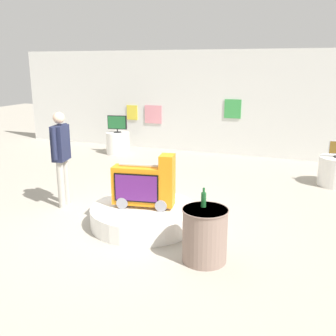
{
  "coord_description": "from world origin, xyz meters",
  "views": [
    {
      "loc": [
        2.66,
        -5.25,
        2.49
      ],
      "look_at": [
        0.5,
        0.34,
        0.88
      ],
      "focal_mm": 41.84,
      "sensor_mm": 36.0,
      "label": 1
    }
  ],
  "objects_px": {
    "side_table_round": "(205,235)",
    "shopper_browsing_near_truck": "(61,152)",
    "novelty_firetruck_tv": "(145,186)",
    "main_display_pedestal": "(144,216)",
    "display_pedestal_left_rear": "(118,143)",
    "tv_on_left_rear": "(117,123)",
    "bottle_on_side_table": "(204,199)"
  },
  "relations": [
    {
      "from": "novelty_firetruck_tv",
      "to": "bottle_on_side_table",
      "type": "bearing_deg",
      "value": -31.89
    },
    {
      "from": "shopper_browsing_near_truck",
      "to": "main_display_pedestal",
      "type": "bearing_deg",
      "value": -9.12
    },
    {
      "from": "main_display_pedestal",
      "to": "tv_on_left_rear",
      "type": "xyz_separation_m",
      "value": [
        -2.81,
        4.37,
        0.72
      ]
    },
    {
      "from": "main_display_pedestal",
      "to": "side_table_round",
      "type": "distance_m",
      "value": 1.47
    },
    {
      "from": "main_display_pedestal",
      "to": "novelty_firetruck_tv",
      "type": "distance_m",
      "value": 0.5
    },
    {
      "from": "novelty_firetruck_tv",
      "to": "tv_on_left_rear",
      "type": "bearing_deg",
      "value": 122.89
    },
    {
      "from": "novelty_firetruck_tv",
      "to": "shopper_browsing_near_truck",
      "type": "distance_m",
      "value": 1.78
    },
    {
      "from": "novelty_firetruck_tv",
      "to": "tv_on_left_rear",
      "type": "relative_size",
      "value": 1.84
    },
    {
      "from": "shopper_browsing_near_truck",
      "to": "bottle_on_side_table",
      "type": "bearing_deg",
      "value": -19.08
    },
    {
      "from": "novelty_firetruck_tv",
      "to": "tv_on_left_rear",
      "type": "height_order",
      "value": "novelty_firetruck_tv"
    },
    {
      "from": "shopper_browsing_near_truck",
      "to": "display_pedestal_left_rear",
      "type": "bearing_deg",
      "value": 105.05
    },
    {
      "from": "display_pedestal_left_rear",
      "to": "tv_on_left_rear",
      "type": "height_order",
      "value": "tv_on_left_rear"
    },
    {
      "from": "main_display_pedestal",
      "to": "tv_on_left_rear",
      "type": "relative_size",
      "value": 3.11
    },
    {
      "from": "bottle_on_side_table",
      "to": "side_table_round",
      "type": "bearing_deg",
      "value": -57.33
    },
    {
      "from": "novelty_firetruck_tv",
      "to": "side_table_round",
      "type": "xyz_separation_m",
      "value": [
        1.2,
        -0.79,
        -0.28
      ]
    },
    {
      "from": "novelty_firetruck_tv",
      "to": "bottle_on_side_table",
      "type": "xyz_separation_m",
      "value": [
        1.16,
        -0.72,
        0.17
      ]
    },
    {
      "from": "display_pedestal_left_rear",
      "to": "side_table_round",
      "type": "xyz_separation_m",
      "value": [
        4.03,
        -5.17,
        0.06
      ]
    },
    {
      "from": "main_display_pedestal",
      "to": "bottle_on_side_table",
      "type": "bearing_deg",
      "value": -31.58
    },
    {
      "from": "main_display_pedestal",
      "to": "side_table_round",
      "type": "bearing_deg",
      "value": -33.06
    },
    {
      "from": "bottle_on_side_table",
      "to": "tv_on_left_rear",
      "type": "bearing_deg",
      "value": 128.04
    },
    {
      "from": "main_display_pedestal",
      "to": "side_table_round",
      "type": "relative_size",
      "value": 2.37
    },
    {
      "from": "novelty_firetruck_tv",
      "to": "display_pedestal_left_rear",
      "type": "xyz_separation_m",
      "value": [
        -2.83,
        4.38,
        -0.35
      ]
    },
    {
      "from": "side_table_round",
      "to": "shopper_browsing_near_truck",
      "type": "relative_size",
      "value": 0.42
    },
    {
      "from": "display_pedestal_left_rear",
      "to": "tv_on_left_rear",
      "type": "relative_size",
      "value": 1.21
    },
    {
      "from": "tv_on_left_rear",
      "to": "bottle_on_side_table",
      "type": "height_order",
      "value": "tv_on_left_rear"
    },
    {
      "from": "novelty_firetruck_tv",
      "to": "bottle_on_side_table",
      "type": "relative_size",
      "value": 3.91
    },
    {
      "from": "side_table_round",
      "to": "main_display_pedestal",
      "type": "bearing_deg",
      "value": 146.94
    },
    {
      "from": "side_table_round",
      "to": "bottle_on_side_table",
      "type": "bearing_deg",
      "value": 122.67
    },
    {
      "from": "main_display_pedestal",
      "to": "novelty_firetruck_tv",
      "type": "relative_size",
      "value": 1.69
    },
    {
      "from": "display_pedestal_left_rear",
      "to": "bottle_on_side_table",
      "type": "relative_size",
      "value": 2.58
    },
    {
      "from": "side_table_round",
      "to": "bottle_on_side_table",
      "type": "relative_size",
      "value": 2.8
    },
    {
      "from": "display_pedestal_left_rear",
      "to": "tv_on_left_rear",
      "type": "bearing_deg",
      "value": -102.02
    }
  ]
}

